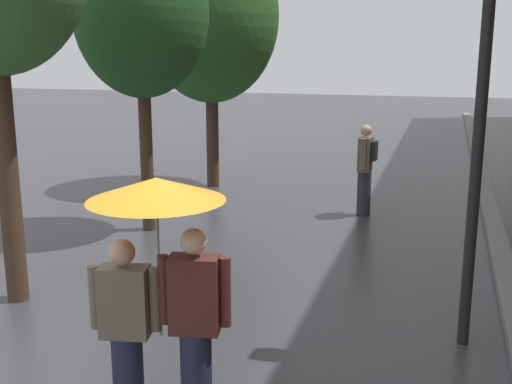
{
  "coord_description": "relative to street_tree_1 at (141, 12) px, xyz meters",
  "views": [
    {
      "loc": [
        2.28,
        -4.18,
        3.08
      ],
      "look_at": [
        0.06,
        3.13,
        1.35
      ],
      "focal_mm": 44.08,
      "sensor_mm": 36.0,
      "label": 1
    }
  ],
  "objects": [
    {
      "name": "couple_under_umbrella",
      "position": [
        2.76,
        -5.3,
        -2.29
      ],
      "size": [
        1.15,
        1.09,
        2.12
      ],
      "color": "#1E233D",
      "rests_on": "ground"
    },
    {
      "name": "kerb_strip",
      "position": [
        5.8,
        4.56,
        -3.62
      ],
      "size": [
        0.3,
        36.0,
        0.12
      ],
      "primitive_type": "cube",
      "color": "slate",
      "rests_on": "ground"
    },
    {
      "name": "street_tree_2",
      "position": [
        -0.2,
        3.72,
        0.11
      ],
      "size": [
        3.0,
        3.0,
        5.69
      ],
      "color": "#473323",
      "rests_on": "ground"
    },
    {
      "name": "street_lamp_post",
      "position": [
        5.2,
        -3.0,
        -1.23
      ],
      "size": [
        0.24,
        0.24,
        4.19
      ],
      "color": "black",
      "rests_on": "ground"
    },
    {
      "name": "pedestrian_walking_midground",
      "position": [
        3.48,
        2.08,
        -2.77
      ],
      "size": [
        0.35,
        0.59,
        1.73
      ],
      "color": "#2D2D33",
      "rests_on": "ground"
    },
    {
      "name": "street_tree_1",
      "position": [
        0.0,
        0.0,
        0.0
      ],
      "size": [
        2.23,
        2.23,
        5.12
      ],
      "color": "#473323",
      "rests_on": "ground"
    }
  ]
}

